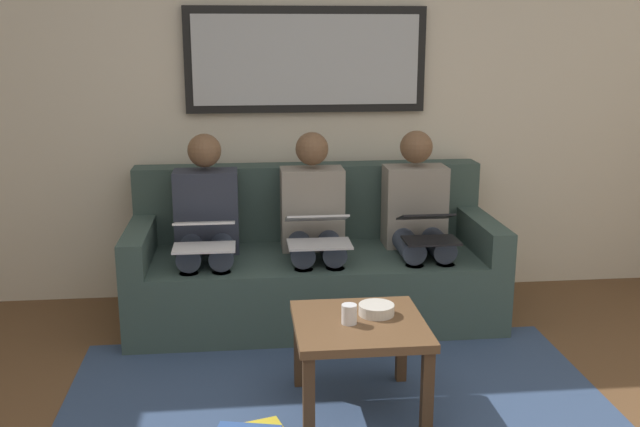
# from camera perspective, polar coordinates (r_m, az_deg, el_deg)

# --- Properties ---
(wall_rear) EXTENTS (6.00, 0.12, 2.60)m
(wall_rear) POSITION_cam_1_polar(r_m,az_deg,el_deg) (4.81, -1.17, 8.97)
(wall_rear) COLOR beige
(wall_rear) RESTS_ON ground_plane
(area_rug) EXTENTS (2.60, 1.80, 0.01)m
(area_rug) POSITION_cam_1_polar(r_m,az_deg,el_deg) (3.50, 1.55, -15.37)
(area_rug) COLOR #33476B
(area_rug) RESTS_ON ground_plane
(couch) EXTENTS (2.20, 0.90, 0.90)m
(couch) POSITION_cam_1_polar(r_m,az_deg,el_deg) (4.54, -0.57, -4.11)
(couch) COLOR #384C47
(couch) RESTS_ON ground_plane
(framed_mirror) EXTENTS (1.53, 0.05, 0.66)m
(framed_mirror) POSITION_cam_1_polar(r_m,az_deg,el_deg) (4.70, -1.08, 11.91)
(framed_mirror) COLOR black
(coffee_table) EXTENTS (0.60, 0.60, 0.44)m
(coffee_table) POSITION_cam_1_polar(r_m,az_deg,el_deg) (3.40, 3.09, -9.46)
(coffee_table) COLOR brown
(coffee_table) RESTS_ON ground_plane
(cup) EXTENTS (0.07, 0.07, 0.09)m
(cup) POSITION_cam_1_polar(r_m,az_deg,el_deg) (3.33, 2.29, -7.86)
(cup) COLOR silver
(cup) RESTS_ON coffee_table
(bowl) EXTENTS (0.17, 0.17, 0.05)m
(bowl) POSITION_cam_1_polar(r_m,az_deg,el_deg) (3.44, 4.43, -7.48)
(bowl) COLOR beige
(bowl) RESTS_ON coffee_table
(person_left) EXTENTS (0.38, 0.58, 1.14)m
(person_left) POSITION_cam_1_polar(r_m,az_deg,el_deg) (4.49, 7.66, -0.47)
(person_left) COLOR gray
(person_left) RESTS_ON couch
(laptop_black) EXTENTS (0.31, 0.35, 0.15)m
(laptop_black) POSITION_cam_1_polar(r_m,az_deg,el_deg) (4.26, 8.43, -1.06)
(laptop_black) COLOR black
(person_middle) EXTENTS (0.38, 0.58, 1.14)m
(person_middle) POSITION_cam_1_polar(r_m,az_deg,el_deg) (4.39, -0.49, -0.69)
(person_middle) COLOR gray
(person_middle) RESTS_ON couch
(laptop_silver) EXTENTS (0.36, 0.37, 0.16)m
(laptop_silver) POSITION_cam_1_polar(r_m,az_deg,el_deg) (4.15, -0.17, -1.24)
(laptop_silver) COLOR silver
(person_right) EXTENTS (0.38, 0.58, 1.14)m
(person_right) POSITION_cam_1_polar(r_m,az_deg,el_deg) (4.37, -8.87, -0.92)
(person_right) COLOR #2D3342
(person_right) RESTS_ON couch
(laptop_white) EXTENTS (0.34, 0.33, 0.14)m
(laptop_white) POSITION_cam_1_polar(r_m,az_deg,el_deg) (4.13, -9.02, -1.57)
(laptop_white) COLOR white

